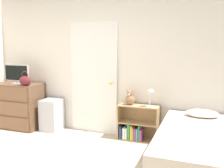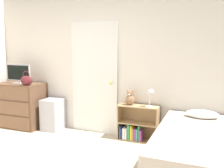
{
  "view_description": "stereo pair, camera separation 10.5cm",
  "coord_description": "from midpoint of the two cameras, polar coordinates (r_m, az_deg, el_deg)",
  "views": [
    {
      "loc": [
        1.9,
        -1.92,
        1.61
      ],
      "look_at": [
        0.45,
        1.96,
        0.96
      ],
      "focal_mm": 40.0,
      "sensor_mm": 36.0,
      "label": 1
    },
    {
      "loc": [
        2.0,
        -1.89,
        1.61
      ],
      "look_at": [
        0.45,
        1.96,
        0.96
      ],
      "focal_mm": 40.0,
      "sensor_mm": 36.0,
      "label": 2
    }
  ],
  "objects": [
    {
      "name": "bookshelf",
      "position": [
        4.35,
        4.75,
        -9.68
      ],
      "size": [
        0.68,
        0.25,
        0.61
      ],
      "color": "tan",
      "rests_on": "ground_plane"
    },
    {
      "name": "door_closed",
      "position": [
        4.57,
        -4.81,
        1.28
      ],
      "size": [
        0.9,
        0.09,
        2.02
      ],
      "color": "white",
      "rests_on": "ground_plane"
    },
    {
      "name": "tv",
      "position": [
        5.16,
        -21.51,
        2.2
      ],
      "size": [
        0.55,
        0.16,
        0.37
      ],
      "color": "#B7B7BC",
      "rests_on": "dresser"
    },
    {
      "name": "storage_bin",
      "position": [
        4.94,
        -14.14,
        -6.82
      ],
      "size": [
        0.34,
        0.39,
        0.59
      ],
      "color": "#ADADB7",
      "rests_on": "ground_plane"
    },
    {
      "name": "bed",
      "position": [
        3.43,
        18.64,
        -14.51
      ],
      "size": [
        1.07,
        1.9,
        0.66
      ],
      "color": "brown",
      "rests_on": "ground_plane"
    },
    {
      "name": "teddy_bear",
      "position": [
        4.24,
        3.43,
        -3.3
      ],
      "size": [
        0.17,
        0.17,
        0.25
      ],
      "color": "#8C6647",
      "rests_on": "bookshelf"
    },
    {
      "name": "dresser",
      "position": [
        5.28,
        -20.96,
        -4.59
      ],
      "size": [
        0.9,
        0.53,
        0.87
      ],
      "color": "brown",
      "rests_on": "ground_plane"
    },
    {
      "name": "desk_lamp",
      "position": [
        4.1,
        8.1,
        -2.28
      ],
      "size": [
        0.13,
        0.12,
        0.3
      ],
      "color": "silver",
      "rests_on": "bookshelf"
    },
    {
      "name": "handbag",
      "position": [
        4.87,
        -19.83,
        0.73
      ],
      "size": [
        0.25,
        0.13,
        0.27
      ],
      "color": "#591E23",
      "rests_on": "dresser"
    },
    {
      "name": "wall_back",
      "position": [
        4.59,
        -4.71,
        4.65
      ],
      "size": [
        10.0,
        0.06,
        2.55
      ],
      "color": "silver",
      "rests_on": "ground_plane"
    }
  ]
}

